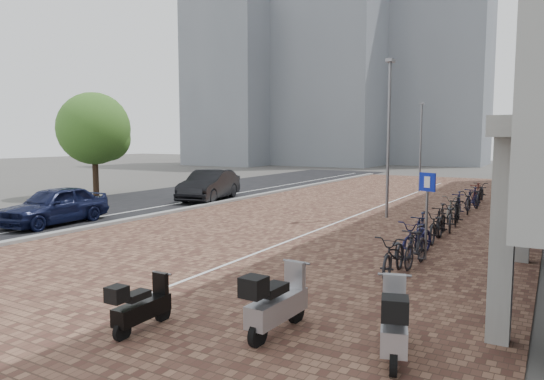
{
  "coord_description": "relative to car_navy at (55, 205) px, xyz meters",
  "views": [
    {
      "loc": [
        9.47,
        -10.45,
        3.28
      ],
      "look_at": [
        0.0,
        6.0,
        1.3
      ],
      "focal_mm": 32.66,
      "sensor_mm": 36.0,
      "label": 1
    }
  ],
  "objects": [
    {
      "name": "ground",
      "position": [
        7.07,
        -1.62,
        -0.74
      ],
      "size": [
        140.0,
        140.0,
        0.0
      ],
      "primitive_type": "plane",
      "color": "#474442",
      "rests_on": "ground"
    },
    {
      "name": "plaza_brick",
      "position": [
        9.07,
        10.38,
        -0.73
      ],
      "size": [
        14.5,
        42.0,
        0.04
      ],
      "primitive_type": "cube",
      "color": "brown",
      "rests_on": "ground"
    },
    {
      "name": "street_asphalt",
      "position": [
        -1.93,
        10.38,
        -0.73
      ],
      "size": [
        8.0,
        50.0,
        0.03
      ],
      "primitive_type": "cube",
      "color": "black",
      "rests_on": "ground"
    },
    {
      "name": "curb",
      "position": [
        1.97,
        10.38,
        -0.67
      ],
      "size": [
        0.35,
        42.0,
        0.14
      ],
      "primitive_type": "cube",
      "color": "gray",
      "rests_on": "ground"
    },
    {
      "name": "lane_line",
      "position": [
        0.07,
        10.38,
        -0.71
      ],
      "size": [
        0.12,
        44.0,
        0.0
      ],
      "primitive_type": "cube",
      "color": "white",
      "rests_on": "street_asphalt"
    },
    {
      "name": "parking_line",
      "position": [
        9.27,
        10.38,
        -0.7
      ],
      "size": [
        0.1,
        30.0,
        0.0
      ],
      "primitive_type": "cube",
      "color": "white",
      "rests_on": "plaza_brick"
    },
    {
      "name": "bg_towers",
      "position": [
        -7.26,
        47.32,
        13.23
      ],
      "size": [
        33.0,
        23.0,
        32.0
      ],
      "color": "gray",
      "rests_on": "ground"
    },
    {
      "name": "car_navy",
      "position": [
        0.0,
        0.0,
        0.0
      ],
      "size": [
        2.03,
        4.43,
        1.47
      ],
      "primitive_type": "imported",
      "rotation": [
        0.0,
        0.0,
        0.07
      ],
      "color": "black",
      "rests_on": "ground"
    },
    {
      "name": "car_dark",
      "position": [
        0.57,
        8.98,
        0.07
      ],
      "size": [
        2.84,
        5.18,
        1.62
      ],
      "primitive_type": "imported",
      "rotation": [
        0.0,
        0.0,
        0.24
      ],
      "color": "black",
      "rests_on": "ground"
    },
    {
      "name": "scooter_front",
      "position": [
        12.64,
        -5.1,
        -0.15
      ],
      "size": [
        0.61,
        1.72,
        1.17
      ],
      "primitive_type": null,
      "rotation": [
        0.0,
        0.0,
        -0.05
      ],
      "color": "#A4A3A8",
      "rests_on": "ground"
    },
    {
      "name": "scooter_mid",
      "position": [
        10.57,
        -6.11,
        -0.27
      ],
      "size": [
        0.45,
        1.37,
        0.94
      ],
      "primitive_type": null,
      "rotation": [
        0.0,
        0.0,
        0.02
      ],
      "color": "black",
      "rests_on": "ground"
    },
    {
      "name": "scooter_back",
      "position": [
        14.57,
        -5.0,
        -0.16
      ],
      "size": [
        0.98,
        1.76,
        1.16
      ],
      "primitive_type": null,
      "rotation": [
        0.0,
        0.0,
        0.29
      ],
      "color": "#B2B1B7",
      "rests_on": "ground"
    },
    {
      "name": "parking_sign",
      "position": [
        13.6,
        1.35,
        0.85
      ],
      "size": [
        0.47,
        0.24,
        2.38
      ],
      "rotation": [
        0.0,
        0.0,
        -0.42
      ],
      "color": "slate",
      "rests_on": "ground"
    },
    {
      "name": "lamp_near",
      "position": [
        10.58,
        7.8,
        2.46
      ],
      "size": [
        0.12,
        0.12,
        6.38
      ],
      "primitive_type": "cylinder",
      "color": "slate",
      "rests_on": "ground"
    },
    {
      "name": "lamp_far",
      "position": [
        9.31,
        18.69,
        1.96
      ],
      "size": [
        0.12,
        0.12,
        5.39
      ],
      "primitive_type": "cylinder",
      "color": "gray",
      "rests_on": "ground"
    },
    {
      "name": "street_tree",
      "position": [
        -5.83,
        7.14,
        2.98
      ],
      "size": [
        4.02,
        4.02,
        5.84
      ],
      "color": "#382619",
      "rests_on": "ground"
    },
    {
      "name": "bike_row",
      "position": [
        13.28,
        7.43,
        -0.21
      ],
      "size": [
        1.19,
        18.1,
        1.05
      ],
      "color": "black",
      "rests_on": "ground"
    }
  ]
}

